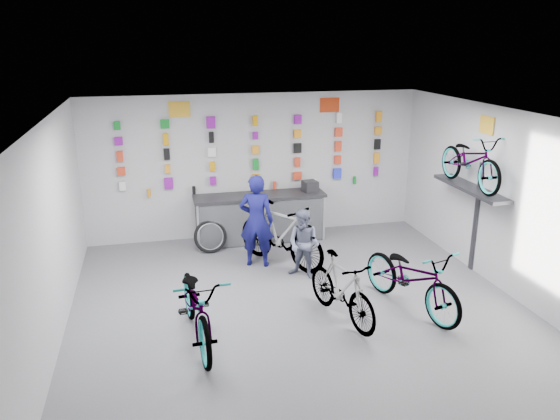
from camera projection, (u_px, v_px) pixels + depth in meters
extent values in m
plane|color=#525257|center=(307.00, 322.00, 8.17)|extent=(8.00, 8.00, 0.00)
plane|color=white|center=(310.00, 121.00, 7.26)|extent=(8.00, 8.00, 0.00)
plane|color=silver|center=(255.00, 166.00, 11.42)|extent=(7.00, 0.00, 7.00)
plane|color=silver|center=(461.00, 404.00, 4.00)|extent=(7.00, 0.00, 7.00)
plane|color=silver|center=(45.00, 249.00, 6.94)|extent=(0.00, 8.00, 8.00)
plane|color=silver|center=(524.00, 210.00, 8.49)|extent=(0.00, 8.00, 8.00)
cube|color=black|center=(260.00, 220.00, 11.32)|extent=(2.60, 0.60, 0.90)
cube|color=silver|center=(263.00, 223.00, 11.03)|extent=(2.60, 0.02, 0.90)
cube|color=silver|center=(198.00, 228.00, 10.75)|extent=(0.04, 0.04, 0.96)
cube|color=silver|center=(324.00, 218.00, 11.32)|extent=(0.04, 0.04, 0.96)
cube|color=black|center=(260.00, 196.00, 11.16)|extent=(2.70, 0.66, 0.06)
cube|color=white|center=(123.00, 186.00, 10.84)|extent=(0.12, 0.06, 0.18)
cube|color=#840F97|center=(169.00, 183.00, 11.03)|extent=(0.17, 0.06, 0.22)
cube|color=#840F97|center=(213.00, 181.00, 11.23)|extent=(0.13, 0.06, 0.17)
cube|color=orange|center=(256.00, 178.00, 11.43)|extent=(0.14, 0.06, 0.18)
cube|color=red|center=(297.00, 176.00, 11.63)|extent=(0.18, 0.06, 0.17)
cube|color=#2530DA|center=(337.00, 173.00, 11.83)|extent=(0.18, 0.06, 0.22)
cube|color=#840F97|center=(376.00, 171.00, 12.03)|extent=(0.09, 0.06, 0.19)
cube|color=red|center=(121.00, 171.00, 10.75)|extent=(0.16, 0.06, 0.16)
cube|color=orange|center=(168.00, 169.00, 10.94)|extent=(0.10, 0.06, 0.17)
cube|color=orange|center=(212.00, 166.00, 11.14)|extent=(0.10, 0.06, 0.18)
cube|color=#0D7C22|center=(256.00, 164.00, 11.34)|extent=(0.11, 0.06, 0.23)
cube|color=red|center=(297.00, 162.00, 11.54)|extent=(0.12, 0.06, 0.19)
cube|color=red|center=(338.00, 160.00, 11.74)|extent=(0.14, 0.06, 0.18)
cube|color=orange|center=(377.00, 158.00, 11.94)|extent=(0.12, 0.06, 0.23)
cube|color=red|center=(120.00, 156.00, 10.65)|extent=(0.12, 0.06, 0.21)
cube|color=black|center=(167.00, 154.00, 10.85)|extent=(0.12, 0.06, 0.23)
cube|color=white|center=(212.00, 152.00, 11.05)|extent=(0.16, 0.06, 0.19)
cube|color=orange|center=(255.00, 150.00, 11.25)|extent=(0.13, 0.06, 0.17)
cube|color=black|center=(298.00, 148.00, 11.45)|extent=(0.16, 0.06, 0.20)
cube|color=red|center=(338.00, 146.00, 11.65)|extent=(0.14, 0.06, 0.22)
cube|color=black|center=(377.00, 144.00, 11.85)|extent=(0.13, 0.06, 0.22)
cube|color=#840F97|center=(119.00, 141.00, 10.56)|extent=(0.15, 0.06, 0.16)
cube|color=orange|center=(166.00, 139.00, 10.76)|extent=(0.10, 0.06, 0.24)
cube|color=black|center=(211.00, 137.00, 10.96)|extent=(0.10, 0.06, 0.22)
cube|color=#840F97|center=(255.00, 136.00, 11.16)|extent=(0.11, 0.06, 0.15)
cube|color=orange|center=(298.00, 134.00, 11.36)|extent=(0.15, 0.06, 0.17)
cube|color=red|center=(339.00, 132.00, 11.56)|extent=(0.16, 0.06, 0.19)
cube|color=orange|center=(378.00, 131.00, 11.76)|extent=(0.15, 0.06, 0.17)
cube|color=#0D7C22|center=(117.00, 126.00, 10.47)|extent=(0.12, 0.06, 0.16)
cube|color=#0D7C22|center=(165.00, 124.00, 10.67)|extent=(0.17, 0.06, 0.17)
cube|color=#840F97|center=(211.00, 122.00, 10.87)|extent=(0.17, 0.06, 0.24)
cube|color=orange|center=(255.00, 121.00, 11.07)|extent=(0.10, 0.06, 0.20)
cube|color=#840F97|center=(298.00, 119.00, 11.27)|extent=(0.15, 0.06, 0.19)
cube|color=white|center=(339.00, 118.00, 11.47)|extent=(0.11, 0.06, 0.21)
cube|color=orange|center=(379.00, 117.00, 11.67)|extent=(0.12, 0.06, 0.24)
cylinder|color=orange|center=(149.00, 193.00, 10.98)|extent=(0.07, 0.07, 0.16)
cylinder|color=black|center=(194.00, 190.00, 11.18)|extent=(0.07, 0.07, 0.16)
cylinder|color=red|center=(275.00, 185.00, 11.55)|extent=(0.07, 0.07, 0.16)
cylinder|color=white|center=(315.00, 183.00, 11.75)|extent=(0.07, 0.07, 0.16)
cylinder|color=#0D7C22|center=(355.00, 180.00, 11.95)|extent=(0.07, 0.07, 0.16)
cube|color=#333338|center=(470.00, 188.00, 9.54)|extent=(0.38, 1.90, 0.06)
cube|color=#333338|center=(476.00, 217.00, 9.75)|extent=(0.04, 0.10, 2.00)
cube|color=gold|center=(179.00, 109.00, 10.70)|extent=(0.42, 0.02, 0.30)
cube|color=#BF3613|center=(330.00, 105.00, 11.39)|extent=(0.42, 0.02, 0.30)
cube|color=gold|center=(487.00, 125.00, 9.25)|extent=(0.02, 0.40, 0.30)
imported|color=gray|center=(197.00, 305.00, 7.52)|extent=(0.88, 2.14, 1.10)
imported|color=gray|center=(342.00, 288.00, 8.10)|extent=(0.89, 1.75, 1.01)
imported|color=gray|center=(412.00, 277.00, 8.41)|extent=(1.29, 2.18, 1.08)
imported|color=gray|center=(281.00, 234.00, 10.07)|extent=(1.63, 1.96, 1.21)
imported|color=gray|center=(471.00, 160.00, 9.38)|extent=(0.63, 1.80, 0.95)
imported|color=#101051|center=(256.00, 221.00, 9.97)|extent=(0.74, 0.61, 1.73)
imported|color=slate|center=(304.00, 244.00, 9.53)|extent=(0.76, 0.75, 1.24)
torus|color=black|center=(210.00, 237.00, 10.77)|extent=(0.69, 0.36, 0.65)
torus|color=silver|center=(210.00, 237.00, 10.77)|extent=(0.56, 0.27, 0.52)
cube|color=black|center=(310.00, 186.00, 11.36)|extent=(0.32, 0.34, 0.22)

